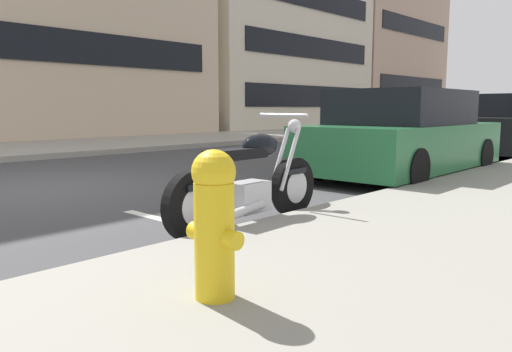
% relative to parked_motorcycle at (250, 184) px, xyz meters
% --- Properties ---
extents(ground_plane, '(260.00, 260.00, 0.00)m').
position_rel_parked_motorcycle_xyz_m(ground_plane, '(-0.42, 3.87, -0.43)').
color(ground_plane, '#3D3D3F').
extents(sidewalk_far_curb, '(120.00, 5.00, 0.14)m').
position_rel_parked_motorcycle_xyz_m(sidewalk_far_curb, '(11.58, 10.40, -0.36)').
color(sidewalk_far_curb, gray).
rests_on(sidewalk_far_curb, ground).
extents(parking_stall_stripe, '(0.12, 2.20, 0.01)m').
position_rel_parked_motorcycle_xyz_m(parking_stall_stripe, '(-0.42, 0.44, -0.43)').
color(parking_stall_stripe, silver).
rests_on(parking_stall_stripe, ground).
extents(parked_motorcycle, '(2.10, 0.62, 1.12)m').
position_rel_parked_motorcycle_xyz_m(parked_motorcycle, '(0.00, 0.00, 0.00)').
color(parked_motorcycle, black).
rests_on(parked_motorcycle, ground).
extents(parked_car_behind_motorcycle, '(4.34, 1.96, 1.47)m').
position_rel_parked_motorcycle_xyz_m(parked_car_behind_motorcycle, '(4.48, 0.63, 0.27)').
color(parked_car_behind_motorcycle, '#236638').
rests_on(parked_car_behind_motorcycle, ground).
extents(parked_car_far_down_curb, '(4.76, 2.12, 1.51)m').
position_rel_parked_motorcycle_xyz_m(parked_car_far_down_curb, '(10.09, 0.52, 0.27)').
color(parked_car_far_down_curb, black).
rests_on(parked_car_far_down_curb, ground).
extents(fire_hydrant, '(0.24, 0.36, 0.82)m').
position_rel_parked_motorcycle_xyz_m(fire_hydrant, '(-1.76, -1.41, 0.14)').
color(fire_hydrant, gold).
rests_on(fire_hydrant, sidewalk_near_curb).
extents(townhouse_far_uphill, '(12.09, 10.31, 8.08)m').
position_rel_parked_motorcycle_xyz_m(townhouse_far_uphill, '(18.08, 17.82, 3.61)').
color(townhouse_far_uphill, beige).
rests_on(townhouse_far_uphill, ground).
extents(townhouse_corner_block, '(11.07, 8.95, 12.56)m').
position_rel_parked_motorcycle_xyz_m(townhouse_corner_block, '(29.87, 17.14, 5.85)').
color(townhouse_corner_block, tan).
rests_on(townhouse_corner_block, ground).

